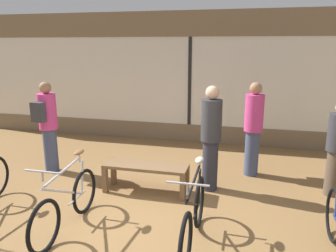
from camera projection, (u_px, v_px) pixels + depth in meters
ground_plane at (134, 228)px, 4.45m from camera, size 24.00×24.00×0.00m
shop_back_wall at (190, 77)px, 8.02m from camera, size 12.00×0.08×3.20m
bicycle_left at (67, 204)px, 4.34m from camera, size 0.46×1.65×1.01m
bicycle_right at (193, 217)px, 3.97m from camera, size 0.46×1.69×1.03m
display_bench at (146, 170)px, 5.44m from camera, size 1.40×0.44×0.49m
customer_by_window at (253, 126)px, 6.06m from camera, size 0.35×0.49×1.76m
customer_mid_floor at (211, 136)px, 5.41m from camera, size 0.35×0.35×1.78m
customer_near_bench at (48, 124)px, 6.20m from camera, size 0.37×0.51×1.75m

